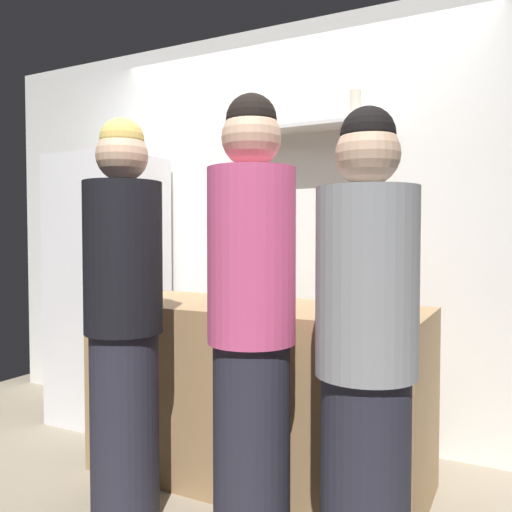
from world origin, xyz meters
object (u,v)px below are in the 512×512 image
baking_pan (374,311)px  water_bottle_plastic (258,285)px  person_pink_top (251,328)px  person_grey_hoodie (366,363)px  wine_bottle_amber_glass (131,279)px  wine_bottle_dark_glass (270,284)px  utensil_holder (224,291)px  person_blonde (124,321)px  wine_bottle_pale_glass (245,285)px  refrigerator (109,289)px

baking_pan → water_bottle_plastic: water_bottle_plastic is taller
person_pink_top → person_grey_hoodie: person_pink_top is taller
wine_bottle_amber_glass → water_bottle_plastic: size_ratio=1.33×
person_pink_top → person_grey_hoodie: size_ratio=1.07×
baking_pan → water_bottle_plastic: (-0.65, 0.15, 0.07)m
person_pink_top → wine_bottle_dark_glass: bearing=164.8°
utensil_holder → person_blonde: size_ratio=0.13×
baking_pan → water_bottle_plastic: 0.67m
utensil_holder → wine_bottle_pale_glass: wine_bottle_pale_glass is taller
refrigerator → utensil_holder: (1.15, -0.39, 0.08)m
baking_pan → wine_bottle_dark_glass: bearing=171.3°
baking_pan → utensil_holder: 0.81m
refrigerator → person_blonde: bearing=-44.5°
utensil_holder → water_bottle_plastic: size_ratio=1.05×
baking_pan → person_grey_hoodie: 0.58m
wine_bottle_dark_glass → water_bottle_plastic: bearing=146.4°
baking_pan → wine_bottle_pale_glass: wine_bottle_pale_glass is taller
water_bottle_plastic → wine_bottle_amber_glass: bearing=-172.3°
wine_bottle_amber_glass → person_blonde: size_ratio=0.16×
utensil_holder → wine_bottle_dark_glass: bearing=4.3°
refrigerator → water_bottle_plastic: refrigerator is taller
wine_bottle_pale_glass → person_pink_top: 0.61m
utensil_holder → water_bottle_plastic: utensil_holder is taller
wine_bottle_amber_glass → person_blonde: bearing=-52.0°
baking_pan → person_pink_top: (-0.35, -0.50, -0.03)m
refrigerator → wine_bottle_dark_glass: (1.41, -0.37, 0.12)m
wine_bottle_dark_glass → person_blonde: 0.74m
wine_bottle_pale_glass → person_pink_top: size_ratio=0.16×
wine_bottle_pale_glass → person_pink_top: bearing=-59.0°
wine_bottle_pale_glass → baking_pan: bearing=-1.8°
wine_bottle_amber_glass → wine_bottle_dark_glass: bearing=2.3°
person_pink_top → person_blonde: bearing=-123.5°
wine_bottle_dark_glass → water_bottle_plastic: wine_bottle_dark_glass is taller
person_grey_hoodie → baking_pan: bearing=-163.1°
wine_bottle_pale_glass → person_pink_top: person_pink_top is taller
wine_bottle_amber_glass → person_grey_hoodie: (1.53, -0.61, -0.18)m
utensil_holder → wine_bottle_dark_glass: wine_bottle_dark_glass is taller
person_pink_top → person_grey_hoodie: bearing=47.6°
refrigerator → wine_bottle_dark_glass: bearing=-14.7°
refrigerator → wine_bottle_pale_glass: 1.37m
wine_bottle_amber_glass → refrigerator: bearing=143.3°
wine_bottle_pale_glass → wine_bottle_dark_glass: (0.11, 0.06, 0.00)m
wine_bottle_amber_glass → utensil_holder: bearing=1.5°
wine_bottle_pale_glass → wine_bottle_dark_glass: wine_bottle_dark_glass is taller
utensil_holder → wine_bottle_pale_glass: bearing=-16.3°
water_bottle_plastic → person_pink_top: bearing=-64.9°
person_blonde → baking_pan: bearing=-14.0°
utensil_holder → wine_bottle_pale_glass: 0.16m
baking_pan → person_pink_top: bearing=-124.9°
utensil_holder → wine_bottle_amber_glass: (-0.61, -0.02, 0.04)m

